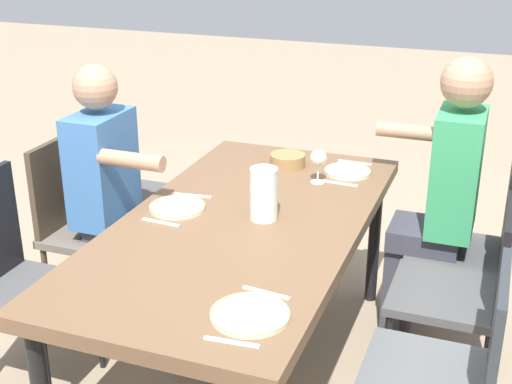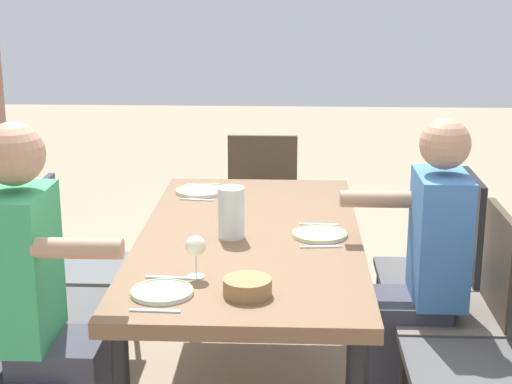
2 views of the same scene
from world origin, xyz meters
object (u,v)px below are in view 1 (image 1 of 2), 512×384
at_px(plate_1, 177,207).
at_px(water_pitcher, 264,197).
at_px(diner_woman_green, 440,193).
at_px(diner_man_white, 116,195).
at_px(chair_east_north, 452,367).
at_px(plate_0, 348,171).
at_px(chair_mid_south, 84,219).
at_px(chair_east_south, 11,273).
at_px(plate_2, 250,314).
at_px(wine_glass_0, 318,159).
at_px(chair_mid_north, 466,287).
at_px(chair_west_north, 477,241).
at_px(bread_basket, 288,160).
at_px(dining_table, 242,235).
at_px(chair_west_south, 133,189).

height_order(plate_1, water_pitcher, water_pitcher).
distance_m(diner_woman_green, diner_man_white, 1.48).
bearing_deg(chair_east_north, plate_0, -149.00).
relative_size(chair_mid_south, chair_east_south, 0.99).
relative_size(chair_east_north, chair_east_south, 0.94).
distance_m(diner_woman_green, plate_2, 1.38).
height_order(diner_man_white, wine_glass_0, diner_man_white).
height_order(chair_mid_north, chair_mid_south, chair_mid_south).
relative_size(chair_west_north, wine_glass_0, 5.84).
bearing_deg(diner_man_white, chair_east_north, 71.33).
height_order(diner_man_white, bread_basket, diner_man_white).
bearing_deg(chair_mid_south, plate_2, 54.09).
xyz_separation_m(chair_east_south, water_pitcher, (-0.40, 0.97, 0.33)).
height_order(dining_table, chair_mid_north, chair_mid_north).
bearing_deg(plate_1, chair_east_south, -58.94).
distance_m(chair_mid_north, wine_glass_0, 0.86).
height_order(plate_0, bread_basket, bread_basket).
xyz_separation_m(chair_east_south, bread_basket, (-1.02, 0.87, 0.26)).
xyz_separation_m(chair_west_north, bread_basket, (-0.03, -0.92, 0.26)).
relative_size(chair_mid_north, plate_1, 3.72).
height_order(chair_east_north, bread_basket, chair_east_north).
bearing_deg(bread_basket, chair_mid_south, -60.91).
relative_size(dining_table, plate_1, 7.89).
distance_m(chair_east_south, diner_man_white, 0.59).
distance_m(diner_man_white, plate_0, 1.09).
distance_m(chair_east_south, water_pitcher, 1.10).
xyz_separation_m(wine_glass_0, bread_basket, (-0.16, -0.20, -0.09)).
bearing_deg(wine_glass_0, chair_east_north, 39.85).
bearing_deg(wine_glass_0, chair_mid_north, 65.91).
relative_size(chair_mid_south, plate_2, 3.70).
height_order(chair_east_north, diner_man_white, diner_man_white).
relative_size(chair_west_north, chair_east_south, 0.99).
bearing_deg(chair_west_south, plate_2, 41.91).
bearing_deg(chair_west_north, water_pitcher, -53.80).
bearing_deg(chair_mid_north, chair_west_north, 178.88).
distance_m(chair_east_south, wine_glass_0, 1.41).
bearing_deg(diner_woman_green, chair_east_south, -58.14).
height_order(chair_mid_south, wine_glass_0, chair_mid_south).
bearing_deg(chair_east_north, bread_basket, -138.16).
distance_m(chair_west_north, bread_basket, 0.96).
bearing_deg(dining_table, wine_glass_0, 161.48).
relative_size(diner_woman_green, plate_1, 5.73).
relative_size(diner_man_white, plate_1, 5.49).
height_order(chair_mid_north, wine_glass_0, wine_glass_0).
height_order(dining_table, chair_east_south, chair_east_south).
bearing_deg(chair_mid_north, diner_man_white, -89.89).
bearing_deg(chair_west_north, plate_2, -24.96).
bearing_deg(diner_man_white, plate_1, 66.51).
bearing_deg(chair_mid_south, diner_man_white, 89.10).
bearing_deg(chair_mid_north, diner_woman_green, -158.86).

